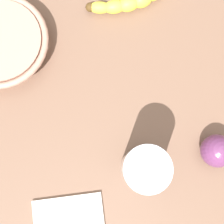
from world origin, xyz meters
TOP-DOWN VIEW (x-y plane):
  - wooden_tabletop at (0.00, 0.00)cm, footprint 120.00×120.00cm
  - smoothie_glass at (-0.09, -15.87)cm, footprint 7.10×7.10cm
  - ceramic_bowl at (-19.44, 12.33)cm, footprint 18.16×18.16cm
  - plum_fruit at (13.45, -16.20)cm, footprint 5.75×5.75cm

SIDE VIEW (x-z plane):
  - wooden_tabletop at x=0.00cm, z-range 0.00..3.00cm
  - ceramic_bowl at x=-19.44cm, z-range 3.41..7.47cm
  - plum_fruit at x=13.45cm, z-range 3.00..8.75cm
  - smoothie_glass at x=-0.09cm, z-range 2.56..15.29cm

